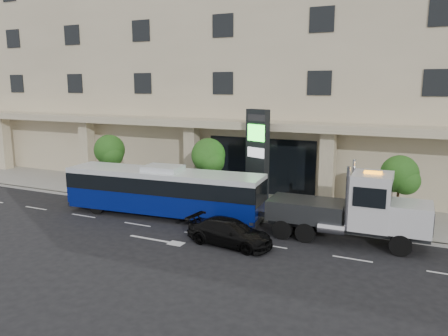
# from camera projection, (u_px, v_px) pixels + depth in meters

# --- Properties ---
(ground) EXTENTS (120.00, 120.00, 0.00)m
(ground) POSITION_uv_depth(u_px,v_px,m) (211.00, 226.00, 24.70)
(ground) COLOR black
(ground) RESTS_ON ground
(sidewalk) EXTENTS (120.00, 6.00, 0.15)m
(sidewalk) POSITION_uv_depth(u_px,v_px,m) (245.00, 204.00, 29.14)
(sidewalk) COLOR gray
(sidewalk) RESTS_ON ground
(curb) EXTENTS (120.00, 0.30, 0.15)m
(curb) POSITION_uv_depth(u_px,v_px,m) (226.00, 216.00, 26.46)
(curb) COLOR gray
(curb) RESTS_ON ground
(convention_center) EXTENTS (60.00, 17.60, 20.00)m
(convention_center) POSITION_uv_depth(u_px,v_px,m) (293.00, 60.00, 36.57)
(convention_center) COLOR tan
(convention_center) RESTS_ON ground
(tree_left) EXTENTS (2.27, 2.20, 4.22)m
(tree_left) POSITION_uv_depth(u_px,v_px,m) (110.00, 152.00, 31.44)
(tree_left) COLOR #422B19
(tree_left) RESTS_ON sidewalk
(tree_mid) EXTENTS (2.28, 2.20, 4.38)m
(tree_mid) POSITION_uv_depth(u_px,v_px,m) (209.00, 158.00, 28.10)
(tree_mid) COLOR #422B19
(tree_mid) RESTS_ON sidewalk
(tree_right) EXTENTS (2.10, 2.00, 4.04)m
(tree_right) POSITION_uv_depth(u_px,v_px,m) (400.00, 177.00, 23.38)
(tree_right) COLOR #422B19
(tree_right) RESTS_ON sidewalk
(city_bus) EXTENTS (12.47, 3.58, 3.12)m
(city_bus) POSITION_uv_depth(u_px,v_px,m) (163.00, 191.00, 26.40)
(city_bus) COLOR black
(city_bus) RESTS_ON ground
(tow_truck) EXTENTS (9.01, 2.41, 4.10)m
(tow_truck) POSITION_uv_depth(u_px,v_px,m) (354.00, 210.00, 21.89)
(tow_truck) COLOR #2D3033
(tow_truck) RESTS_ON ground
(black_sedan) EXTENTS (4.63, 2.30, 1.29)m
(black_sedan) POSITION_uv_depth(u_px,v_px,m) (230.00, 232.00, 21.74)
(black_sedan) COLOR black
(black_sedan) RESTS_ON ground
(signage_pylon) EXTENTS (1.64, 1.07, 6.24)m
(signage_pylon) POSITION_uv_depth(u_px,v_px,m) (257.00, 158.00, 27.79)
(signage_pylon) COLOR black
(signage_pylon) RESTS_ON sidewalk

